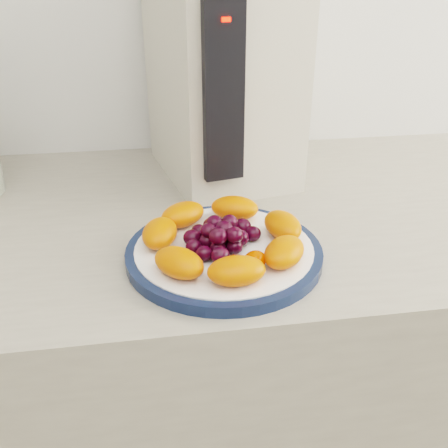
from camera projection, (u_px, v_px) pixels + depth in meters
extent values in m
cube|color=gray|center=(180.00, 413.00, 0.99)|extent=(3.50, 0.60, 0.90)
cube|color=#916947|center=(181.00, 424.00, 1.00)|extent=(3.48, 0.58, 0.84)
cylinder|color=#111F3E|center=(224.00, 253.00, 0.65)|extent=(0.25, 0.25, 0.01)
cylinder|color=white|center=(224.00, 252.00, 0.65)|extent=(0.23, 0.23, 0.02)
cube|color=beige|center=(221.00, 76.00, 0.84)|extent=(0.25, 0.31, 0.35)
cube|color=black|center=(223.00, 94.00, 0.71)|extent=(0.06, 0.03, 0.26)
cube|color=#FF0C05|center=(226.00, 19.00, 0.65)|extent=(0.01, 0.01, 0.01)
ellipsoid|color=#DE4504|center=(283.00, 225.00, 0.66)|extent=(0.06, 0.07, 0.03)
ellipsoid|color=#DE4504|center=(235.00, 208.00, 0.71)|extent=(0.08, 0.06, 0.03)
ellipsoid|color=#DE4504|center=(183.00, 215.00, 0.69)|extent=(0.08, 0.07, 0.03)
ellipsoid|color=#DE4504|center=(160.00, 233.00, 0.64)|extent=(0.06, 0.08, 0.03)
ellipsoid|color=#DE4504|center=(179.00, 263.00, 0.58)|extent=(0.08, 0.08, 0.03)
ellipsoid|color=#DE4504|center=(236.00, 271.00, 0.56)|extent=(0.07, 0.05, 0.03)
ellipsoid|color=#DE4504|center=(284.00, 252.00, 0.60)|extent=(0.08, 0.08, 0.03)
ellipsoid|color=black|center=(224.00, 240.00, 0.64)|extent=(0.02, 0.02, 0.02)
ellipsoid|color=black|center=(240.00, 238.00, 0.64)|extent=(0.02, 0.02, 0.02)
ellipsoid|color=black|center=(230.00, 232.00, 0.66)|extent=(0.02, 0.02, 0.02)
ellipsoid|color=black|center=(214.00, 234.00, 0.65)|extent=(0.02, 0.02, 0.02)
ellipsoid|color=black|center=(208.00, 241.00, 0.64)|extent=(0.02, 0.02, 0.02)
ellipsoid|color=black|center=(218.00, 248.00, 0.62)|extent=(0.02, 0.02, 0.02)
ellipsoid|color=black|center=(235.00, 247.00, 0.63)|extent=(0.02, 0.02, 0.02)
ellipsoid|color=black|center=(253.00, 234.00, 0.65)|extent=(0.02, 0.02, 0.02)
ellipsoid|color=black|center=(242.00, 227.00, 0.67)|extent=(0.02, 0.02, 0.02)
ellipsoid|color=black|center=(227.00, 225.00, 0.68)|extent=(0.02, 0.02, 0.02)
ellipsoid|color=black|center=(212.00, 225.00, 0.67)|extent=(0.02, 0.02, 0.02)
ellipsoid|color=black|center=(199.00, 231.00, 0.66)|extent=(0.02, 0.02, 0.02)
ellipsoid|color=black|center=(192.00, 238.00, 0.64)|extent=(0.02, 0.02, 0.02)
ellipsoid|color=black|center=(194.00, 247.00, 0.63)|extent=(0.02, 0.02, 0.02)
ellipsoid|color=black|center=(204.00, 254.00, 0.61)|extent=(0.02, 0.02, 0.02)
ellipsoid|color=black|center=(220.00, 256.00, 0.60)|extent=(0.02, 0.02, 0.02)
ellipsoid|color=black|center=(224.00, 229.00, 0.63)|extent=(0.02, 0.02, 0.02)
ellipsoid|color=black|center=(230.00, 222.00, 0.65)|extent=(0.02, 0.02, 0.02)
ellipsoid|color=black|center=(214.00, 223.00, 0.65)|extent=(0.02, 0.02, 0.02)
ellipsoid|color=black|center=(208.00, 230.00, 0.63)|extent=(0.02, 0.02, 0.02)
ellipsoid|color=black|center=(218.00, 236.00, 0.62)|extent=(0.02, 0.02, 0.02)
ellipsoid|color=black|center=(234.00, 235.00, 0.62)|extent=(0.02, 0.02, 0.02)
ellipsoid|color=#D73400|center=(234.00, 265.00, 0.58)|extent=(0.03, 0.03, 0.02)
ellipsoid|color=#D73400|center=(255.00, 260.00, 0.59)|extent=(0.04, 0.04, 0.02)
ellipsoid|color=#D73400|center=(248.00, 274.00, 0.57)|extent=(0.04, 0.04, 0.02)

